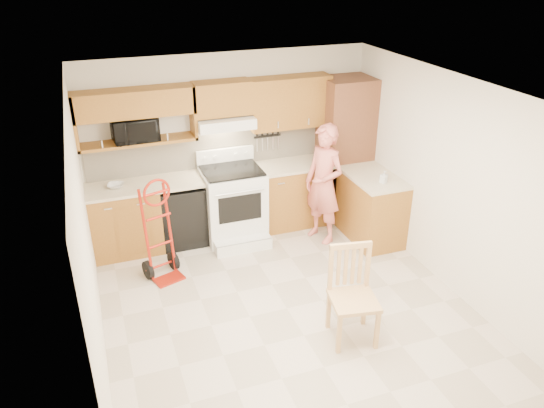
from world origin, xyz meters
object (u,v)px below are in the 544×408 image
person (324,184)px  hand_truck (161,235)px  microwave (135,129)px  range (234,199)px  dining_chair (354,297)px

person → hand_truck: bearing=-106.4°
microwave → range: bearing=-19.5°
range → hand_truck: 1.29m
person → microwave: bearing=-129.6°
person → dining_chair: (-0.60, -2.04, -0.32)m
range → hand_truck: (-1.11, -0.67, -0.00)m
range → dining_chair: size_ratio=1.17×
hand_truck → microwave: bearing=76.6°
hand_truck → dining_chair: (1.65, -1.82, -0.08)m
range → dining_chair: (0.55, -2.48, -0.09)m
hand_truck → person: bearing=-12.5°
microwave → person: bearing=-23.1°
range → person: bearing=-21.1°
range → hand_truck: range is taller
microwave → range: 1.61m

